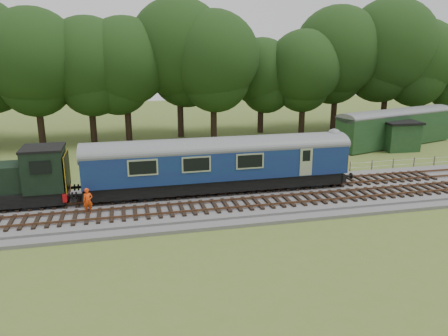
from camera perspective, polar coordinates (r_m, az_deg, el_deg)
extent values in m
plane|color=#536525|center=(29.25, -0.51, -4.56)|extent=(120.00, 120.00, 0.00)
cube|color=#4C4C4F|center=(29.19, -0.51, -4.24)|extent=(70.00, 7.00, 0.35)
cube|color=brown|center=(29.72, -0.80, -3.24)|extent=(66.50, 0.07, 0.14)
cube|color=brown|center=(31.05, -1.37, -2.41)|extent=(66.50, 0.07, 0.14)
cube|color=brown|center=(26.97, 0.58, -5.22)|extent=(66.50, 0.07, 0.14)
cube|color=brown|center=(28.28, -0.11, -4.22)|extent=(66.50, 0.07, 0.14)
cube|color=black|center=(30.26, -0.67, -1.76)|extent=(17.46, 2.52, 0.85)
cube|color=navy|center=(29.87, -0.68, 0.85)|extent=(18.00, 2.80, 2.05)
cube|color=yellow|center=(33.05, 14.77, 1.10)|extent=(0.06, 2.74, 1.30)
cube|color=black|center=(32.10, 9.84, -1.35)|extent=(2.60, 2.00, 0.55)
cube|color=black|center=(29.66, -12.07, -2.87)|extent=(2.60, 2.00, 0.55)
cube|color=black|center=(29.57, -22.38, -0.13)|extent=(2.40, 2.55, 2.60)
cube|color=#AC0D10|center=(29.84, -19.83, -2.96)|extent=(0.25, 2.60, 0.55)
cube|color=yellow|center=(29.43, -19.81, -0.35)|extent=(0.06, 2.55, 2.30)
imported|color=#F9440D|center=(27.48, -17.36, -4.12)|extent=(0.63, 0.48, 1.57)
cube|color=#1A3A1A|center=(49.48, 21.48, 4.77)|extent=(14.94, 6.72, 3.34)
cube|color=#1A3A1A|center=(47.70, 21.71, 3.89)|extent=(3.45, 3.45, 2.72)
cube|color=black|center=(47.46, 21.89, 5.63)|extent=(3.79, 3.79, 0.22)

